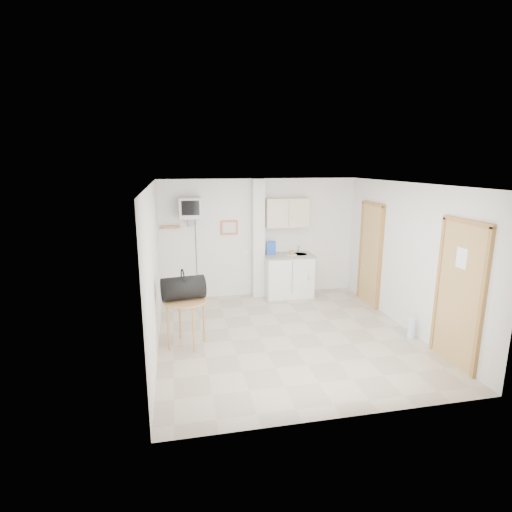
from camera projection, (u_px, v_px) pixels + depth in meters
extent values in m
plane|color=#B5A691|center=(287.00, 336.00, 6.66)|extent=(4.50, 4.50, 0.00)
cube|color=white|center=(259.00, 238.00, 8.52)|extent=(4.20, 0.04, 2.50)
cube|color=white|center=(348.00, 314.00, 4.23)|extent=(4.20, 0.04, 2.50)
cube|color=white|center=(154.00, 270.00, 5.97)|extent=(0.04, 4.50, 2.50)
cube|color=white|center=(407.00, 257.00, 6.79)|extent=(0.04, 4.50, 2.50)
cube|color=white|center=(290.00, 184.00, 6.09)|extent=(4.20, 4.50, 0.04)
cube|color=white|center=(258.00, 239.00, 8.41)|extent=(0.25, 0.22, 2.50)
cube|color=#C15D3F|center=(229.00, 227.00, 8.32)|extent=(0.36, 0.03, 0.30)
cube|color=silver|center=(229.00, 228.00, 8.31)|extent=(0.28, 0.01, 0.22)
cube|color=#A77646|center=(170.00, 227.00, 8.06)|extent=(0.40, 0.05, 0.06)
cube|color=white|center=(245.00, 252.00, 8.52)|extent=(0.15, 0.02, 0.08)
cylinder|color=#A77646|center=(163.00, 228.00, 7.98)|extent=(0.02, 0.08, 0.02)
cylinder|color=#A77646|center=(178.00, 228.00, 8.04)|extent=(0.02, 0.08, 0.02)
cube|color=#A5743A|center=(370.00, 255.00, 8.03)|extent=(0.04, 0.75, 2.00)
cube|color=brown|center=(370.00, 255.00, 8.03)|extent=(0.06, 0.87, 2.06)
cube|color=#A5743A|center=(459.00, 296.00, 5.55)|extent=(0.04, 0.82, 2.02)
cube|color=brown|center=(459.00, 296.00, 5.55)|extent=(0.06, 0.94, 2.08)
cube|color=white|center=(462.00, 258.00, 5.42)|extent=(0.01, 0.20, 0.28)
cube|color=white|center=(288.00, 276.00, 8.56)|extent=(1.00, 0.55, 0.88)
cube|color=gray|center=(289.00, 255.00, 8.45)|extent=(1.03, 0.58, 0.04)
cylinder|color=#B7B7BA|center=(300.00, 255.00, 8.50)|extent=(0.30, 0.30, 0.05)
cylinder|color=#B7B7BA|center=(298.00, 249.00, 8.61)|extent=(0.02, 0.02, 0.16)
cylinder|color=#B7B7BA|center=(299.00, 246.00, 8.54)|extent=(0.02, 0.13, 0.02)
cube|color=#C3B599|center=(287.00, 213.00, 8.35)|extent=(0.90, 0.32, 0.60)
cube|color=blue|center=(271.00, 248.00, 8.39)|extent=(0.19, 0.07, 0.29)
cylinder|color=white|center=(291.00, 255.00, 8.40)|extent=(0.22, 0.22, 0.01)
sphere|color=tan|center=(291.00, 253.00, 8.39)|extent=(0.11, 0.11, 0.11)
cube|color=slate|center=(190.00, 218.00, 7.98)|extent=(0.36, 0.32, 0.02)
cube|color=slate|center=(190.00, 222.00, 8.12)|extent=(0.10, 0.06, 0.20)
cube|color=#BCBCBE|center=(190.00, 208.00, 7.86)|extent=(0.44, 0.42, 0.40)
cube|color=black|center=(190.00, 208.00, 7.65)|extent=(0.34, 0.02, 0.28)
cylinder|color=black|center=(196.00, 259.00, 8.33)|extent=(0.01, 0.01, 1.73)
cylinder|color=#A77646|center=(186.00, 301.00, 6.16)|extent=(0.67, 0.67, 0.03)
cylinder|color=#A77646|center=(204.00, 320.00, 6.39)|extent=(0.04, 0.04, 0.72)
cylinder|color=#A77646|center=(180.00, 317.00, 6.49)|extent=(0.04, 0.04, 0.72)
cylinder|color=#A77646|center=(168.00, 327.00, 6.10)|extent=(0.04, 0.04, 0.72)
cylinder|color=#A77646|center=(194.00, 330.00, 6.00)|extent=(0.04, 0.04, 0.72)
cylinder|color=black|center=(183.00, 288.00, 6.15)|extent=(0.70, 0.46, 0.36)
torus|color=black|center=(183.00, 277.00, 6.11)|extent=(0.06, 0.27, 0.27)
cylinder|color=#BDDFFA|center=(411.00, 328.00, 6.56)|extent=(0.12, 0.12, 0.33)
cylinder|color=#BDDFFA|center=(412.00, 318.00, 6.52)|extent=(0.04, 0.04, 0.04)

